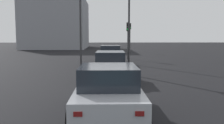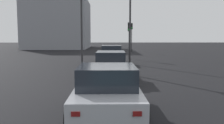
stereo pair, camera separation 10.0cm
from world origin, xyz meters
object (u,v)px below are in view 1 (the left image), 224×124
traffic_light_near_right (128,33)px  street_lamp_far (80,8)px  car_grey_lead (110,55)px  traffic_light_near_left (130,31)px  car_silver_third (108,91)px  car_black_second (110,66)px  street_lamp_kerbside (129,5)px

traffic_light_near_right → street_lamp_far: size_ratio=0.47×
car_grey_lead → traffic_light_near_right: traffic_light_near_right is taller
traffic_light_near_left → car_silver_third: bearing=-3.9°
traffic_light_near_right → car_silver_third: bearing=0.8°
car_silver_third → street_lamp_far: bearing=9.5°
car_grey_lead → street_lamp_far: size_ratio=0.53×
car_black_second → street_lamp_far: (6.65, 2.31, 3.97)m
traffic_light_near_right → street_lamp_far: street_lamp_far is taller
car_grey_lead → traffic_light_near_left: bearing=-11.1°
car_silver_third → street_lamp_far: (13.05, 2.13, 3.99)m
car_black_second → street_lamp_far: bearing=20.3°
traffic_light_near_left → traffic_light_near_right: (-11.52, 1.38, -0.35)m
car_black_second → car_silver_third: size_ratio=1.12×
car_silver_third → traffic_light_near_right: traffic_light_near_right is taller
traffic_light_near_right → car_black_second: bearing=-2.0°
car_grey_lead → street_lamp_kerbside: 4.57m
car_grey_lead → traffic_light_near_left: (15.38, -3.27, 2.34)m
car_black_second → street_lamp_kerbside: 8.68m
car_black_second → street_lamp_far: 8.08m
car_silver_third → traffic_light_near_right: (18.23, -2.23, 2.01)m
car_grey_lead → traffic_light_near_left: traffic_light_near_left is taller
car_grey_lead → street_lamp_kerbside: bearing=-110.0°
car_grey_lead → traffic_light_near_right: 4.74m
car_grey_lead → car_black_second: size_ratio=0.91×
car_black_second → traffic_light_near_left: size_ratio=1.10×
traffic_light_near_left → street_lamp_far: size_ratio=0.53×
car_silver_third → street_lamp_far: 13.81m
traffic_light_near_right → street_lamp_far: (-5.18, 4.36, 1.97)m
traffic_light_near_right → traffic_light_near_left: bearing=-179.0°
car_silver_third → traffic_light_near_left: bearing=-6.7°
car_silver_third → traffic_light_near_right: bearing=-6.8°
traffic_light_near_left → car_black_second: bearing=-5.3°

